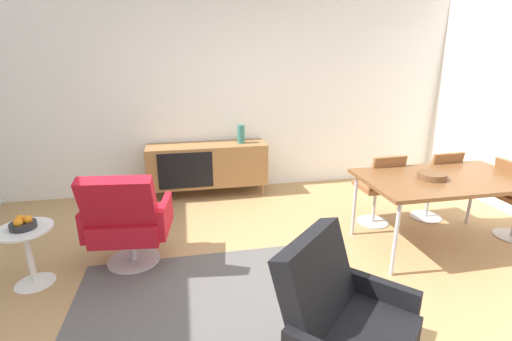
% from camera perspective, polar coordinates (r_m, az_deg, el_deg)
% --- Properties ---
extents(ground_plane, '(8.32, 8.32, 0.00)m').
position_cam_1_polar(ground_plane, '(3.16, 4.10, -18.45)').
color(ground_plane, tan).
extents(wall_back, '(6.80, 0.12, 2.80)m').
position_cam_1_polar(wall_back, '(5.12, -3.43, 12.55)').
color(wall_back, white).
rests_on(wall_back, ground_plane).
extents(sideboard, '(1.60, 0.45, 0.72)m').
position_cam_1_polar(sideboard, '(4.97, -7.69, 0.94)').
color(sideboard, olive).
rests_on(sideboard, ground_plane).
extents(vase_cobalt, '(0.10, 0.10, 0.25)m').
position_cam_1_polar(vase_cobalt, '(4.92, -2.39, 5.79)').
color(vase_cobalt, '#337266').
rests_on(vase_cobalt, sideboard).
extents(dining_table, '(1.60, 0.90, 0.74)m').
position_cam_1_polar(dining_table, '(3.95, 27.67, -1.56)').
color(dining_table, brown).
rests_on(dining_table, ground_plane).
extents(wooden_bowl_on_table, '(0.26, 0.26, 0.06)m').
position_cam_1_polar(wooden_bowl_on_table, '(3.82, 26.10, -0.77)').
color(wooden_bowl_on_table, brown).
rests_on(wooden_bowl_on_table, dining_table).
extents(dining_chair_back_right, '(0.42, 0.44, 0.86)m').
position_cam_1_polar(dining_chair_back_right, '(4.64, 26.48, -1.67)').
color(dining_chair_back_right, brown).
rests_on(dining_chair_back_right, ground_plane).
extents(dining_chair_back_left, '(0.42, 0.44, 0.86)m').
position_cam_1_polar(dining_chair_back_left, '(4.25, 18.96, -2.40)').
color(dining_chair_back_left, brown).
rests_on(dining_chair_back_left, ground_plane).
extents(lounge_chair_red, '(0.77, 0.72, 0.95)m').
position_cam_1_polar(lounge_chair_red, '(3.45, -19.77, -7.29)').
color(lounge_chair_red, red).
rests_on(lounge_chair_red, ground_plane).
extents(armchair_black_shell, '(0.91, 0.91, 0.95)m').
position_cam_1_polar(armchair_black_shell, '(2.19, 13.68, -22.70)').
color(armchair_black_shell, black).
rests_on(armchair_black_shell, ground_plane).
extents(side_table_round, '(0.44, 0.44, 0.52)m').
position_cam_1_polar(side_table_round, '(3.61, -32.37, -10.54)').
color(side_table_round, white).
rests_on(side_table_round, ground_plane).
extents(fruit_bowl, '(0.20, 0.20, 0.11)m').
position_cam_1_polar(fruit_bowl, '(3.52, -33.01, -7.08)').
color(fruit_bowl, '#262628').
rests_on(fruit_bowl, side_table_round).
extents(area_rug, '(2.20, 1.70, 0.01)m').
position_cam_1_polar(area_rug, '(2.97, -6.54, -21.29)').
color(area_rug, '#595654').
rests_on(area_rug, ground_plane).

